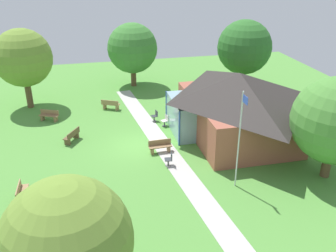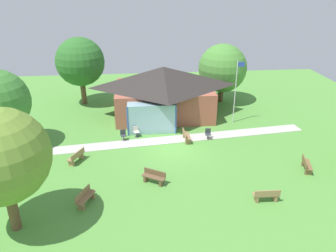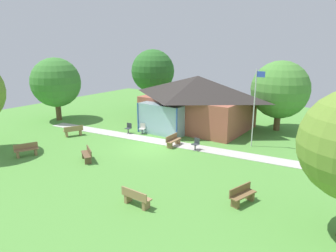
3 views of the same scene
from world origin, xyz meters
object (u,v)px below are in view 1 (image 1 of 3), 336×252
(bench_front_right, at_px, (22,193))
(patio_chair_porch_left, at_px, (165,121))
(bench_front_left, at_px, (49,116))
(patio_chair_lawn_spare, at_px, (169,160))
(bench_rear_near_path, at_px, (160,147))
(tree_behind_pavilion_left, at_px, (244,47))
(bench_lawn_far_right, at_px, (83,234))
(bench_front_center, at_px, (72,136))
(tree_behind_pavilion_right, at_px, (336,121))
(pavilion, at_px, (235,104))
(flagpole, at_px, (240,136))
(tree_west_hedge, at_px, (132,48))
(tree_lawn_corner, at_px, (23,58))
(tree_far_east, at_px, (67,242))
(bench_mid_left, at_px, (111,105))
(patio_chair_west, at_px, (155,116))

(bench_front_right, distance_m, patio_chair_porch_left, 11.84)
(bench_front_left, bearing_deg, patio_chair_lawn_spare, 155.17)
(bench_rear_near_path, relative_size, tree_behind_pavilion_left, 0.23)
(bench_front_left, xyz_separation_m, bench_lawn_far_right, (14.19, 2.24, 0.00))
(bench_front_center, relative_size, patio_chair_lawn_spare, 1.76)
(tree_behind_pavilion_left, bearing_deg, bench_lawn_far_right, -41.43)
(bench_front_right, xyz_separation_m, patio_chair_porch_left, (-7.33, 9.30, 0.01))
(tree_behind_pavilion_right, bearing_deg, pavilion, -153.13)
(patio_chair_lawn_spare, bearing_deg, flagpole, -126.49)
(bench_front_right, relative_size, tree_behind_pavilion_left, 0.23)
(tree_behind_pavilion_right, height_order, tree_west_hedge, tree_west_hedge)
(tree_lawn_corner, distance_m, tree_far_east, 22.00)
(bench_mid_left, distance_m, tree_behind_pavilion_left, 12.61)
(bench_lawn_far_right, distance_m, tree_behind_pavilion_right, 14.39)
(flagpole, xyz_separation_m, tree_lawn_corner, (-14.84, -12.31, 1.12))
(bench_mid_left, bearing_deg, pavilion, -12.79)
(flagpole, height_order, tree_lawn_corner, tree_lawn_corner)
(bench_front_center, xyz_separation_m, tree_lawn_corner, (-7.26, -3.45, 3.80))
(patio_chair_west, distance_m, tree_behind_pavilion_right, 13.13)
(patio_chair_lawn_spare, relative_size, tree_lawn_corner, 0.13)
(pavilion, bearing_deg, bench_lawn_far_right, -50.82)
(pavilion, bearing_deg, tree_lawn_corner, -120.96)
(patio_chair_west, distance_m, tree_far_east, 17.83)
(bench_front_center, height_order, tree_lawn_corner, tree_lawn_corner)
(pavilion, xyz_separation_m, patio_chair_porch_left, (-2.55, -4.39, -1.97))
(pavilion, distance_m, bench_rear_near_path, 6.08)
(flagpole, distance_m, bench_front_center, 11.96)
(flagpole, distance_m, tree_far_east, 11.01)
(patio_chair_west, bearing_deg, tree_lawn_corner, 50.78)
(pavilion, distance_m, tree_lawn_corner, 17.13)
(bench_front_left, relative_size, bench_lawn_far_right, 0.99)
(bench_front_right, height_order, patio_chair_west, patio_chair_west)
(bench_front_left, height_order, bench_rear_near_path, same)
(patio_chair_lawn_spare, bearing_deg, tree_behind_pavilion_right, -102.93)
(bench_front_center, distance_m, tree_far_east, 14.80)
(bench_front_left, distance_m, bench_front_center, 4.36)
(bench_rear_near_path, relative_size, tree_behind_pavilion_right, 0.25)
(flagpole, bearing_deg, bench_mid_left, -155.70)
(tree_behind_pavilion_right, bearing_deg, bench_mid_left, -139.09)
(patio_chair_porch_left, relative_size, patio_chair_lawn_spare, 1.00)
(bench_mid_left, bearing_deg, tree_lawn_corner, -170.33)
(pavilion, distance_m, bench_front_left, 14.16)
(tree_behind_pavilion_right, xyz_separation_m, tree_west_hedge, (-18.64, -8.52, 0.15))
(bench_rear_near_path, bearing_deg, bench_front_right, 20.87)
(flagpole, relative_size, bench_rear_near_path, 3.69)
(tree_behind_pavilion_right, bearing_deg, bench_front_right, -95.00)
(bench_lawn_far_right, relative_size, patio_chair_lawn_spare, 1.82)
(bench_front_center, bearing_deg, tree_lawn_corner, 56.41)
(bench_front_center, height_order, tree_behind_pavilion_right, tree_behind_pavilion_right)
(patio_chair_lawn_spare, bearing_deg, bench_front_right, 108.29)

